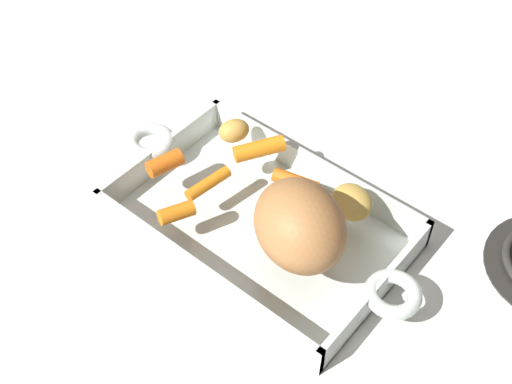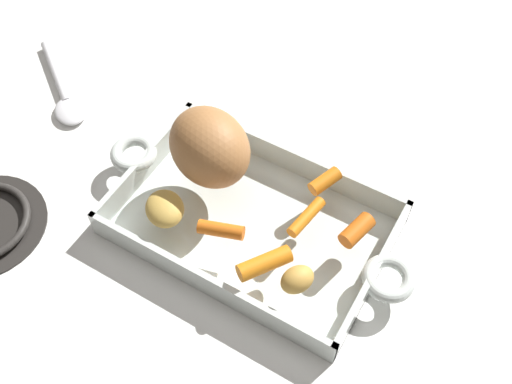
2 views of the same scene
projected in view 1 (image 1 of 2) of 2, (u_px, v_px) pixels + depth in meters
The scene contains 10 objects.
ground_plane at pixel (260, 229), 0.88m from camera, with size 1.92×1.92×0.00m, color white.
roasting_dish at pixel (260, 222), 0.87m from camera, with size 0.46×0.24×0.05m.
pork_roast at pixel (300, 226), 0.76m from camera, with size 0.12×0.10×0.10m, color #AD7241.
baby_carrot_southwest at pixel (295, 181), 0.86m from camera, with size 0.02×0.02×0.06m, color orange.
baby_carrot_center_right at pixel (208, 184), 0.86m from camera, with size 0.02×0.02×0.07m, color orange.
baby_carrot_northwest at pixel (176, 213), 0.82m from camera, with size 0.02×0.02×0.04m, color orange.
baby_carrot_southeast at pixel (165, 163), 0.88m from camera, with size 0.02×0.02×0.05m, color orange.
baby_carrot_long at pixel (259, 149), 0.90m from camera, with size 0.02×0.02×0.07m, color orange.
potato_golden_large at pixel (234, 131), 0.91m from camera, with size 0.04×0.03×0.03m, color gold.
potato_near_roast at pixel (352, 202), 0.83m from camera, with size 0.06×0.05×0.03m, color gold.
Camera 1 is at (0.35, -0.43, 0.69)m, focal length 47.32 mm.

